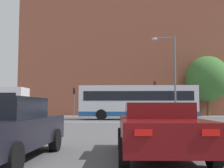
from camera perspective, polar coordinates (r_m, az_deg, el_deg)
name	(u,v)px	position (r m, az deg, el deg)	size (l,w,h in m)	color
stop_line_strip	(110,122)	(22.80, -0.44, -7.77)	(7.85, 0.30, 0.01)	silver
far_pavement	(115,116)	(36.75, 0.56, -6.55)	(68.72, 2.50, 0.01)	gray
brick_civic_building	(138,51)	(46.87, 5.34, 6.67)	(36.41, 12.35, 23.13)	brown
car_saloon_left	(1,128)	(7.27, -21.65, -8.30)	(2.16, 4.79, 1.50)	black
car_roadster_right	(159,129)	(7.33, 9.48, -9.08)	(2.14, 4.34, 1.38)	#600C0F
bus_crossing_lead	(138,101)	(27.59, 5.24, -3.55)	(11.26, 2.74, 3.26)	silver
traffic_light_far_right	(155,93)	(35.97, 8.69, -1.81)	(0.26, 0.31, 4.45)	slate
traffic_light_far_left	(74,97)	(36.67, -7.71, -2.63)	(0.26, 0.31, 3.67)	slate
street_lamp_junction	(171,69)	(25.38, 11.91, 3.01)	(2.10, 0.36, 7.54)	slate
pedestrian_waiting	(129,109)	(37.25, 3.41, -5.07)	(0.26, 0.42, 1.62)	#333851
pedestrian_walking_east	(96,109)	(36.48, -3.29, -5.06)	(0.33, 0.45, 1.64)	black
pedestrian_walking_west	(153,109)	(37.71, 8.40, -4.99)	(0.44, 0.31, 1.65)	black
tree_by_building	(207,79)	(40.06, 18.77, 1.02)	(5.83, 5.83, 8.07)	#4C3823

